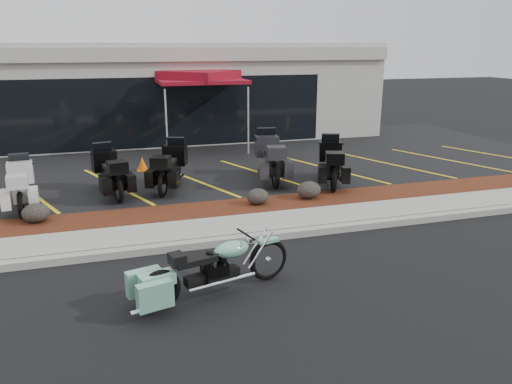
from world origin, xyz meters
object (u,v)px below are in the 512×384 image
object	(u,v)px
popup_canopy	(199,78)
hero_cruiser	(268,254)
touring_white	(21,177)
traffic_cone	(142,164)

from	to	relation	value
popup_canopy	hero_cruiser	bearing A→B (deg)	-70.99
touring_white	traffic_cone	distance (m)	3.89
popup_canopy	traffic_cone	bearing A→B (deg)	-105.92
touring_white	traffic_cone	bearing A→B (deg)	-59.67
hero_cruiser	popup_canopy	distance (m)	11.25
touring_white	popup_canopy	world-z (taller)	popup_canopy
touring_white	popup_canopy	size ratio (longest dim) A/B	0.51
touring_white	popup_canopy	distance (m)	7.87
hero_cruiser	touring_white	size ratio (longest dim) A/B	1.33
touring_white	traffic_cone	xyz separation A→B (m)	(3.14, 2.27, -0.39)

